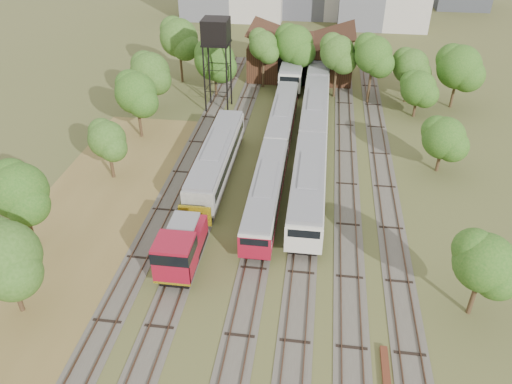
# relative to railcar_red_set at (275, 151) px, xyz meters

# --- Properties ---
(ground) EXTENTS (240.00, 240.00, 0.00)m
(ground) POSITION_rel_railcar_red_set_xyz_m (2.00, -28.04, -1.84)
(ground) COLOR #475123
(ground) RESTS_ON ground
(dry_grass_patch) EXTENTS (14.00, 60.00, 0.04)m
(dry_grass_patch) POSITION_rel_railcar_red_set_xyz_m (-16.00, -20.04, -1.82)
(dry_grass_patch) COLOR brown
(dry_grass_patch) RESTS_ON ground
(tracks) EXTENTS (24.60, 80.00, 0.19)m
(tracks) POSITION_rel_railcar_red_set_xyz_m (1.33, -3.04, -1.80)
(tracks) COLOR #4C473D
(tracks) RESTS_ON ground
(railcar_red_set) EXTENTS (2.83, 34.58, 3.49)m
(railcar_red_set) POSITION_rel_railcar_red_set_xyz_m (0.00, 0.00, 0.00)
(railcar_red_set) COLOR black
(railcar_red_set) RESTS_ON ground
(railcar_green_set) EXTENTS (3.26, 52.08, 4.04)m
(railcar_green_set) POSITION_rel_railcar_red_set_xyz_m (4.00, 9.90, 0.29)
(railcar_green_set) COLOR black
(railcar_green_set) RESTS_ON ground
(railcar_rear) EXTENTS (3.30, 16.08, 4.09)m
(railcar_rear) POSITION_rel_railcar_red_set_xyz_m (0.00, 27.25, 0.32)
(railcar_rear) COLOR black
(railcar_rear) RESTS_ON ground
(shunter_locomotive) EXTENTS (3.07, 8.13, 4.02)m
(shunter_locomotive) POSITION_rel_railcar_red_set_xyz_m (-6.00, -18.13, 0.12)
(shunter_locomotive) COLOR black
(shunter_locomotive) RESTS_ON ground
(old_grey_coach) EXTENTS (3.12, 18.00, 3.86)m
(old_grey_coach) POSITION_rel_railcar_red_set_xyz_m (-6.00, -3.16, 0.26)
(old_grey_coach) COLOR black
(old_grey_coach) RESTS_ON ground
(water_tower) EXTENTS (3.54, 3.54, 12.21)m
(water_tower) POSITION_rel_railcar_red_set_xyz_m (-9.43, 14.84, 8.46)
(water_tower) COLOR black
(water_tower) RESTS_ON ground
(maintenance_shed) EXTENTS (16.45, 11.55, 7.58)m
(maintenance_shed) POSITION_rel_railcar_red_set_xyz_m (1.00, 29.94, 1.07)
(maintenance_shed) COLOR #341E13
(maintenance_shed) RESTS_ON ground
(tree_band_left) EXTENTS (8.61, 54.39, 8.66)m
(tree_band_left) POSITION_rel_railcar_red_set_xyz_m (-17.52, -12.22, 3.71)
(tree_band_left) COLOR #382616
(tree_band_left) RESTS_ON ground
(tree_band_far) EXTENTS (45.70, 11.07, 9.73)m
(tree_band_far) POSITION_rel_railcar_red_set_xyz_m (2.60, 21.55, 4.26)
(tree_band_far) COLOR #382616
(tree_band_far) RESTS_ON ground
(tree_band_right) EXTENTS (5.57, 40.34, 7.16)m
(tree_band_right) POSITION_rel_railcar_red_set_xyz_m (17.37, -0.17, 2.46)
(tree_band_right) COLOR #382616
(tree_band_right) RESTS_ON ground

